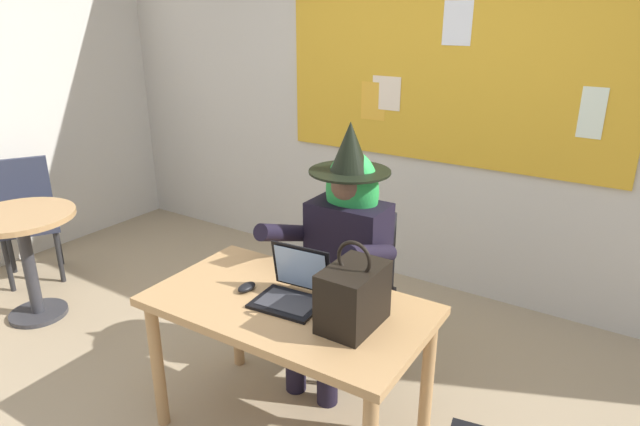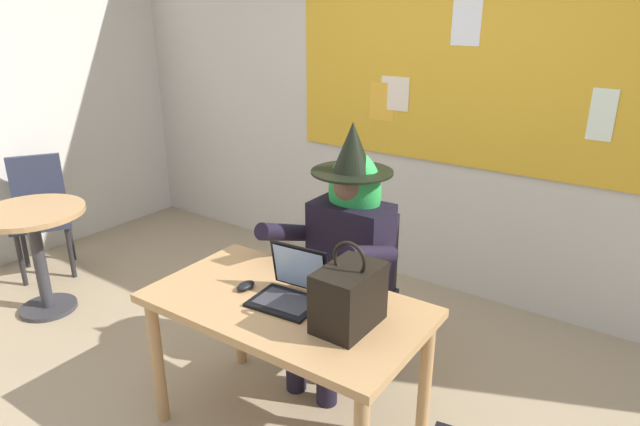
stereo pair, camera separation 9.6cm
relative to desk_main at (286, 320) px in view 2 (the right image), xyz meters
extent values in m
plane|color=tan|center=(-0.04, 0.04, -0.62)|extent=(24.00, 24.00, 0.00)
cube|color=beige|center=(-0.04, 1.90, 0.87)|extent=(6.12, 0.10, 2.97)
cube|color=gold|center=(-0.04, 1.83, 0.93)|extent=(2.40, 0.02, 1.20)
cube|color=gold|center=(-0.56, 1.82, 0.71)|extent=(0.19, 0.01, 0.27)
cube|color=#F4E0C6|center=(-0.46, 1.82, 0.77)|extent=(0.22, 0.01, 0.24)
cube|color=white|center=(0.02, 1.82, 1.25)|extent=(0.19, 0.01, 0.27)
cube|color=white|center=(0.88, 1.82, 0.76)|extent=(0.14, 0.01, 0.30)
cube|color=tan|center=(0.00, 0.00, 0.08)|extent=(1.28, 0.73, 0.04)
cylinder|color=tan|center=(-0.57, -0.30, -0.28)|extent=(0.06, 0.06, 0.68)
cylinder|color=tan|center=(-0.58, 0.28, -0.28)|extent=(0.06, 0.06, 0.68)
cylinder|color=tan|center=(0.57, 0.30, -0.28)|extent=(0.06, 0.06, 0.68)
cube|color=black|center=(-0.07, 0.63, -0.18)|extent=(0.44, 0.44, 0.04)
cube|color=black|center=(-0.06, 0.82, 0.07)|extent=(0.38, 0.05, 0.45)
cylinder|color=#262628|center=(0.09, 0.46, -0.41)|extent=(0.04, 0.04, 0.42)
cylinder|color=#262628|center=(-0.25, 0.47, -0.41)|extent=(0.04, 0.04, 0.42)
cylinder|color=#262628|center=(0.11, 0.80, -0.41)|extent=(0.04, 0.04, 0.42)
cylinder|color=#262628|center=(-0.23, 0.81, -0.41)|extent=(0.04, 0.04, 0.42)
cylinder|color=black|center=(0.04, 0.28, -0.39)|extent=(0.11, 0.11, 0.46)
cylinder|color=black|center=(-0.16, 0.27, -0.39)|extent=(0.11, 0.11, 0.46)
cylinder|color=black|center=(0.03, 0.44, -0.13)|extent=(0.16, 0.42, 0.15)
cylinder|color=black|center=(-0.17, 0.44, -0.13)|extent=(0.16, 0.42, 0.15)
cube|color=black|center=(-0.07, 0.65, 0.10)|extent=(0.42, 0.27, 0.52)
cylinder|color=black|center=(0.18, 0.43, 0.22)|extent=(0.10, 0.46, 0.24)
cylinder|color=black|center=(-0.32, 0.42, 0.22)|extent=(0.10, 0.46, 0.24)
sphere|color=brown|center=(-0.07, 0.65, 0.46)|extent=(0.20, 0.20, 0.20)
ellipsoid|color=green|center=(-0.07, 0.68, 0.42)|extent=(0.30, 0.23, 0.44)
cylinder|color=black|center=(-0.07, 0.65, 0.54)|extent=(0.43, 0.43, 0.01)
cone|color=black|center=(-0.07, 0.65, 0.67)|extent=(0.21, 0.21, 0.26)
cube|color=black|center=(0.01, -0.02, 0.10)|extent=(0.32, 0.25, 0.01)
cube|color=#333338|center=(0.01, -0.02, 0.11)|extent=(0.26, 0.19, 0.00)
cube|color=black|center=(0.00, 0.11, 0.22)|extent=(0.30, 0.07, 0.22)
cube|color=#99B7E0|center=(0.00, 0.10, 0.22)|extent=(0.26, 0.06, 0.20)
ellipsoid|color=black|center=(-0.23, -0.02, 0.11)|extent=(0.06, 0.10, 0.03)
cube|color=black|center=(0.33, 0.00, 0.23)|extent=(0.20, 0.30, 0.26)
torus|color=black|center=(0.33, 0.00, 0.40)|extent=(0.16, 0.02, 0.16)
cylinder|color=tan|center=(-2.07, -0.06, 0.10)|extent=(0.67, 0.67, 0.03)
cylinder|color=#333338|center=(-2.07, -0.06, -0.26)|extent=(0.08, 0.08, 0.67)
cylinder|color=#333338|center=(-2.07, -0.06, -0.61)|extent=(0.37, 0.37, 0.03)
cube|color=#2D3347|center=(-2.62, 0.27, -0.19)|extent=(0.58, 0.58, 0.04)
cube|color=#2D3347|center=(-2.78, 0.37, 0.06)|extent=(0.23, 0.34, 0.45)
cylinder|color=#262628|center=(-2.39, 0.33, -0.42)|extent=(0.04, 0.04, 0.41)
cylinder|color=#262628|center=(-2.56, 0.04, -0.42)|extent=(0.04, 0.04, 0.41)
cylinder|color=#262628|center=(-2.68, 0.50, -0.42)|extent=(0.04, 0.04, 0.41)
cylinder|color=#262628|center=(-2.85, 0.21, -0.42)|extent=(0.04, 0.04, 0.41)
camera|label=1|loc=(1.30, -1.73, 1.32)|focal=30.77mm
camera|label=2|loc=(1.38, -1.67, 1.32)|focal=30.77mm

